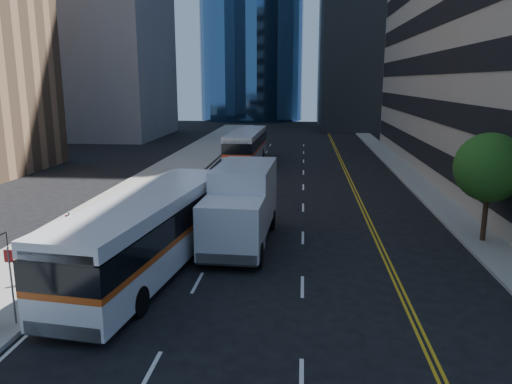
{
  "coord_description": "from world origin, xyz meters",
  "views": [
    {
      "loc": [
        0.41,
        -15.53,
        7.53
      ],
      "look_at": [
        -1.58,
        5.58,
        2.8
      ],
      "focal_mm": 35.0,
      "sensor_mm": 36.0,
      "label": 1
    }
  ],
  "objects_px": {
    "street_tree": "(490,167)",
    "box_truck": "(242,204)",
    "bus_rear": "(246,146)",
    "bus_front": "(150,231)"
  },
  "relations": [
    {
      "from": "street_tree",
      "to": "box_truck",
      "type": "distance_m",
      "value": 11.57
    },
    {
      "from": "bus_rear",
      "to": "box_truck",
      "type": "relative_size",
      "value": 1.53
    },
    {
      "from": "street_tree",
      "to": "box_truck",
      "type": "bearing_deg",
      "value": -174.25
    },
    {
      "from": "bus_rear",
      "to": "street_tree",
      "type": "bearing_deg",
      "value": -56.82
    },
    {
      "from": "street_tree",
      "to": "box_truck",
      "type": "xyz_separation_m",
      "value": [
        -11.38,
        -1.15,
        -1.73
      ]
    },
    {
      "from": "box_truck",
      "to": "bus_front",
      "type": "bearing_deg",
      "value": -126.83
    },
    {
      "from": "street_tree",
      "to": "bus_front",
      "type": "xyz_separation_m",
      "value": [
        -14.57,
        -5.1,
        -1.91
      ]
    },
    {
      "from": "bus_front",
      "to": "bus_rear",
      "type": "distance_m",
      "value": 27.58
    },
    {
      "from": "bus_rear",
      "to": "box_truck",
      "type": "bearing_deg",
      "value": -82.51
    },
    {
      "from": "bus_front",
      "to": "bus_rear",
      "type": "xyz_separation_m",
      "value": [
        0.73,
        27.57,
        -0.09
      ]
    }
  ]
}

